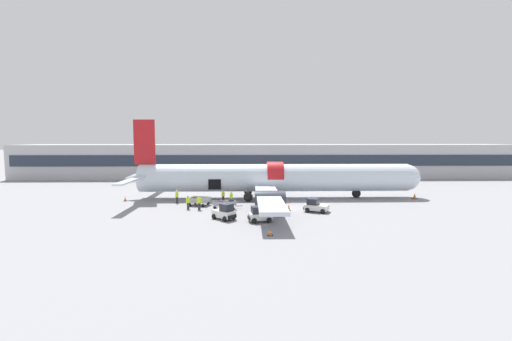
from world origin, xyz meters
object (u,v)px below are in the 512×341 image
airplane (271,178)px  baggage_cart_queued (225,205)px  baggage_tug_lead (225,213)px  ground_crew_loader_a (223,196)px  ground_crew_loader_b (188,202)px  ground_crew_helper (199,202)px  suitcase_on_tarmac_upright (219,202)px  baggage_tug_mid (316,206)px  ground_crew_driver (231,198)px  baggage_tug_rear (259,215)px  baggage_cart_loading (199,201)px  ground_crew_supervisor (177,196)px

airplane → baggage_cart_queued: bearing=-128.0°
baggage_tug_lead → ground_crew_loader_a: baggage_tug_lead is taller
ground_crew_loader_b → ground_crew_helper: bearing=-18.7°
ground_crew_helper → suitcase_on_tarmac_upright: bearing=59.9°
baggage_tug_mid → ground_crew_helper: 13.59m
baggage_tug_lead → ground_crew_loader_b: baggage_tug_lead is taller
suitcase_on_tarmac_upright → airplane: bearing=33.0°
ground_crew_driver → baggage_tug_lead: bearing=-92.2°
airplane → suitcase_on_tarmac_upright: (-7.04, -4.57, -2.52)m
ground_crew_loader_a → baggage_tug_rear: bearing=-68.8°
baggage_tug_lead → baggage_cart_queued: (-0.33, 5.18, -0.16)m
baggage_tug_rear → baggage_cart_loading: size_ratio=0.72×
baggage_cart_queued → baggage_tug_rear: bearing=-58.2°
baggage_cart_loading → ground_crew_driver: bearing=7.8°
baggage_cart_loading → ground_crew_loader_a: 3.87m
baggage_tug_rear → baggage_cart_queued: bearing=121.8°
ground_crew_loader_b → suitcase_on_tarmac_upright: 4.55m
baggage_cart_loading → ground_crew_helper: 2.81m
ground_crew_helper → suitcase_on_tarmac_upright: 4.04m
baggage_tug_mid → ground_crew_loader_b: 15.02m
baggage_tug_mid → baggage_cart_loading: bearing=163.5°
airplane → baggage_cart_queued: 10.10m
baggage_cart_queued → ground_crew_supervisor: ground_crew_supervisor is taller
ground_crew_loader_a → ground_crew_loader_b: size_ratio=0.97×
baggage_cart_queued → ground_crew_driver: (0.65, 3.05, 0.33)m
airplane → suitcase_on_tarmac_upright: airplane is taller
ground_crew_loader_a → ground_crew_driver: ground_crew_driver is taller
baggage_cart_loading → ground_crew_loader_a: ground_crew_loader_a is taller
ground_crew_loader_b → ground_crew_supervisor: bearing=117.9°
ground_crew_loader_a → baggage_cart_loading: bearing=-137.2°
baggage_cart_queued → ground_crew_supervisor: (-6.49, 4.24, 0.36)m
ground_crew_helper → ground_crew_loader_b: bearing=161.3°
airplane → baggage_cart_queued: (-6.06, -7.76, -2.26)m
airplane → ground_crew_supervisor: airplane is taller
ground_crew_helper → ground_crew_loader_a: bearing=65.6°
baggage_tug_lead → ground_crew_supervisor: bearing=125.9°
ground_crew_driver → suitcase_on_tarmac_upright: (-1.63, 0.14, -0.60)m
baggage_tug_rear → ground_crew_loader_b: bearing=141.7°
baggage_cart_queued → ground_crew_helper: (-2.98, -0.25, 0.36)m
ground_crew_supervisor → ground_crew_driver: bearing=-9.4°
baggage_tug_mid → ground_crew_loader_b: ground_crew_loader_b is taller
baggage_tug_lead → ground_crew_helper: size_ratio=1.56×
ground_crew_supervisor → baggage_cart_queued: bearing=-33.1°
ground_crew_helper → baggage_tug_mid: bearing=-5.7°
ground_crew_loader_a → suitcase_on_tarmac_upright: (-0.45, -1.93, -0.54)m
baggage_tug_mid → suitcase_on_tarmac_upright: (-11.52, 4.81, -0.39)m
airplane → baggage_tug_mid: airplane is taller
baggage_tug_rear → baggage_cart_queued: size_ratio=0.68×
baggage_cart_loading → ground_crew_loader_b: 2.52m
baggage_tug_mid → suitcase_on_tarmac_upright: bearing=157.3°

